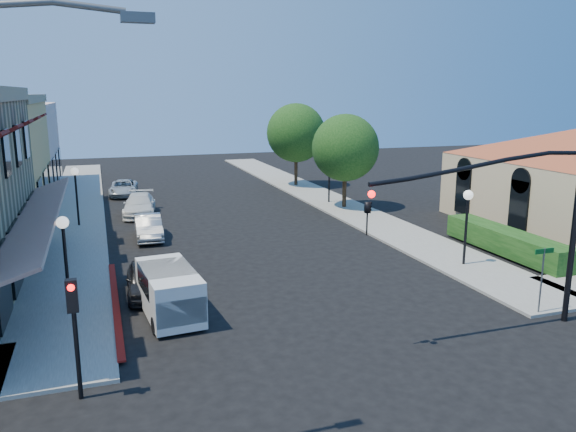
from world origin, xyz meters
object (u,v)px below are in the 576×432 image
object	(u,v)px
signal_mast_arm	(525,211)
lamppost_right_far	(329,166)
street_tree_b	(296,133)
white_van	(169,290)
street_name_sign	(543,270)
lamppost_right_near	(467,208)
street_tree_a	(345,148)
parked_car_b	(148,227)
parked_car_c	(139,205)
lamppost_left_near	(64,239)
lamppost_left_far	(76,182)
secondary_signal	(74,317)
parked_car_d	(124,188)
parked_car_a	(146,279)

from	to	relation	value
signal_mast_arm	lamppost_right_far	size ratio (longest dim) A/B	2.24
street_tree_b	white_van	xyz separation A→B (m)	(-13.87, -25.66, -3.53)
street_name_sign	lamppost_right_near	bearing A→B (deg)	80.22
street_tree_a	parked_car_b	distance (m)	14.66
signal_mast_arm	parked_car_c	distance (m)	25.32
white_van	lamppost_left_near	bearing A→B (deg)	154.11
white_van	parked_car_c	size ratio (longest dim) A/B	0.86
street_name_sign	lamppost_left_far	distance (m)	25.48
street_tree_b	signal_mast_arm	size ratio (longest dim) A/B	0.88
secondary_signal	parked_car_d	bearing A→B (deg)	85.21
parked_car_c	parked_car_d	distance (m)	7.82
secondary_signal	parked_car_b	world-z (taller)	secondary_signal
secondary_signal	lamppost_left_near	bearing A→B (deg)	94.34
lamppost_right_near	parked_car_c	world-z (taller)	lamppost_right_near
street_tree_b	parked_car_b	bearing A→B (deg)	-133.83
lamppost_right_far	white_van	distance (m)	22.34
lamppost_right_far	street_name_sign	bearing A→B (deg)	-92.63
street_tree_a	parked_car_c	xyz separation A→B (m)	(-13.60, 2.21, -3.50)
street_tree_a	parked_car_a	size ratio (longest dim) A/B	1.73
street_tree_a	lamppost_right_far	distance (m)	2.49
street_tree_b	lamppost_left_near	size ratio (longest dim) A/B	1.97
parked_car_d	lamppost_right_near	bearing A→B (deg)	-53.23
parked_car_b	street_tree_a	bearing A→B (deg)	18.33
lamppost_left_far	parked_car_a	distance (m)	13.57
street_name_sign	white_van	xyz separation A→B (m)	(-12.57, 4.14, -0.69)
street_name_sign	lamppost_left_near	xyz separation A→B (m)	(-16.00, 5.80, 1.04)
secondary_signal	parked_car_c	world-z (taller)	secondary_signal
parked_car_b	parked_car_c	bearing A→B (deg)	91.29
lamppost_right_near	white_van	size ratio (longest dim) A/B	0.88
street_name_sign	parked_car_a	xyz separation A→B (m)	(-13.18, 6.69, -1.06)
street_tree_b	signal_mast_arm	distance (m)	30.65
lamppost_right_far	parked_car_c	bearing A→B (deg)	179.11
secondary_signal	lamppost_left_near	world-z (taller)	lamppost_left_near
lamppost_left_near	parked_car_a	size ratio (longest dim) A/B	0.95
secondary_signal	lamppost_right_near	world-z (taller)	lamppost_right_near
lamppost_left_far	parked_car_c	xyz separation A→B (m)	(3.70, 2.21, -2.05)
street_tree_b	street_name_sign	bearing A→B (deg)	-92.50
signal_mast_arm	lamppost_left_near	distance (m)	15.82
lamppost_left_far	lamppost_right_far	distance (m)	17.12
signal_mast_arm	parked_car_b	distance (m)	19.80
street_name_sign	parked_car_c	xyz separation A→B (m)	(-12.30, 22.01, -1.01)
lamppost_right_near	parked_car_c	size ratio (longest dim) A/B	0.75
street_tree_a	street_name_sign	size ratio (longest dim) A/B	2.59
secondary_signal	signal_mast_arm	bearing A→B (deg)	0.37
street_tree_b	lamppost_right_near	size ratio (longest dim) A/B	1.97
street_tree_a	parked_car_a	xyz separation A→B (m)	(-14.48, -13.11, -3.55)
lamppost_left_near	parked_car_c	xyz separation A→B (m)	(3.70, 16.21, -2.05)
street_tree_b	parked_car_b	distance (m)	20.02
street_tree_a	parked_car_d	distance (m)	17.76
signal_mast_arm	parked_car_b	bearing A→B (deg)	123.12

